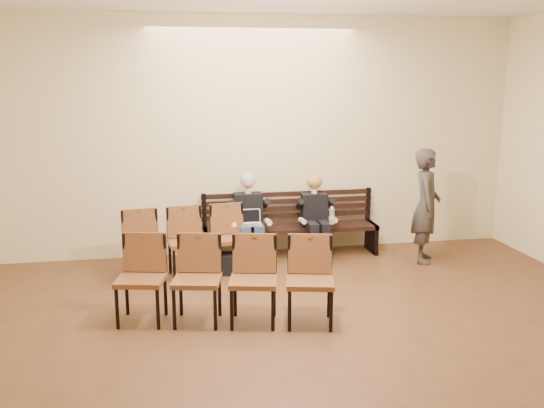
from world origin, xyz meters
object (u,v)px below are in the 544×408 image
(laptop, at_px, (251,227))
(chair_row_front, at_px, (187,243))
(bag, at_px, (231,264))
(seated_woman, at_px, (316,222))
(bench, at_px, (291,241))
(chair_row_back, at_px, (225,281))
(seated_man, at_px, (249,220))
(passerby, at_px, (427,197))
(water_bottle, at_px, (332,223))

(laptop, distance_m, chair_row_front, 0.98)
(bag, bearing_deg, seated_woman, 21.98)
(bench, bearing_deg, chair_row_back, -118.10)
(seated_woman, xyz_separation_m, chair_row_back, (-1.57, -2.17, -0.06))
(seated_man, relative_size, chair_row_front, 0.72)
(bench, relative_size, seated_man, 2.16)
(chair_row_front, bearing_deg, passerby, -6.45)
(laptop, bearing_deg, bench, 30.13)
(seated_man, height_order, chair_row_back, seated_man)
(chair_row_front, bearing_deg, bench, 15.44)
(chair_row_front, bearing_deg, seated_man, 22.86)
(water_bottle, relative_size, chair_row_back, 0.11)
(seated_man, height_order, laptop, seated_man)
(passerby, bearing_deg, laptop, 106.01)
(seated_man, distance_m, chair_row_front, 1.06)
(seated_man, xyz_separation_m, chair_row_front, (-0.91, -0.53, -0.14))
(seated_man, bearing_deg, chair_row_front, -149.85)
(seated_woman, bearing_deg, seated_man, 180.00)
(laptop, distance_m, chair_row_back, 2.06)
(bench, relative_size, passerby, 1.38)
(seated_man, bearing_deg, bench, 10.63)
(water_bottle, bearing_deg, bench, 142.52)
(seated_man, relative_size, water_bottle, 4.78)
(bench, distance_m, seated_woman, 0.48)
(seated_woman, height_order, bag, seated_woman)
(chair_row_front, bearing_deg, chair_row_back, -86.04)
(seated_woman, distance_m, water_bottle, 0.32)
(laptop, height_order, chair_row_back, chair_row_back)
(seated_woman, xyz_separation_m, bag, (-1.31, -0.53, -0.40))
(seated_woman, bearing_deg, chair_row_front, -164.39)
(chair_row_front, bearing_deg, seated_woman, 8.32)
(bag, distance_m, chair_row_front, 0.67)
(bench, distance_m, seated_man, 0.75)
(water_bottle, bearing_deg, laptop, 176.29)
(chair_row_back, bearing_deg, seated_man, 87.37)
(chair_row_back, bearing_deg, passerby, 41.36)
(bench, bearing_deg, laptop, -153.52)
(water_bottle, xyz_separation_m, chair_row_back, (-1.74, -1.90, -0.10))
(seated_woman, distance_m, chair_row_front, 1.97)
(seated_woman, xyz_separation_m, passerby, (1.50, -0.48, 0.41))
(seated_man, bearing_deg, chair_row_back, -105.07)
(passerby, relative_size, chair_row_back, 0.81)
(water_bottle, distance_m, bag, 1.56)
(bench, height_order, seated_man, seated_man)
(passerby, xyz_separation_m, chair_row_front, (-3.39, -0.05, -0.48))
(passerby, bearing_deg, seated_man, 101.55)
(laptop, distance_m, water_bottle, 1.15)
(bag, relative_size, chair_row_back, 0.16)
(chair_row_back, bearing_deg, bench, 74.35)
(laptop, height_order, chair_row_front, chair_row_front)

